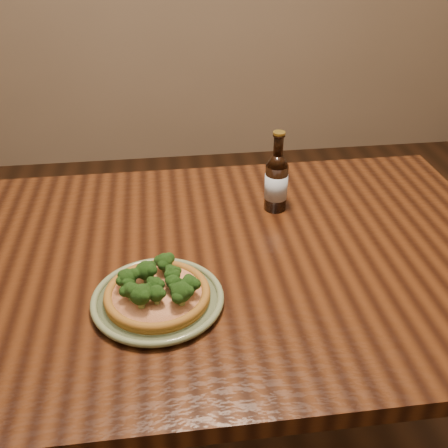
{
  "coord_description": "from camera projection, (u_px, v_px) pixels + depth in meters",
  "views": [
    {
      "loc": [
        -0.01,
        -0.86,
        1.45
      ],
      "look_at": [
        0.12,
        0.12,
        0.82
      ],
      "focal_mm": 42.0,
      "sensor_mm": 36.0,
      "label": 1
    }
  ],
  "objects": [
    {
      "name": "pizza",
      "position": [
        157.0,
        291.0,
        1.03
      ],
      "size": [
        0.21,
        0.21,
        0.07
      ],
      "rotation": [
        0.0,
        0.0,
        -0.05
      ],
      "color": "#976622",
      "rests_on": "plate"
    },
    {
      "name": "plate",
      "position": [
        158.0,
        299.0,
        1.04
      ],
      "size": [
        0.27,
        0.27,
        0.02
      ],
      "rotation": [
        0.0,
        0.0,
        0.28
      ],
      "color": "#6F8058",
      "rests_on": "table"
    },
    {
      "name": "table",
      "position": [
        174.0,
        291.0,
        1.23
      ],
      "size": [
        1.6,
        0.9,
        0.75
      ],
      "color": "#3F1F0D",
      "rests_on": "ground"
    },
    {
      "name": "beer_bottle",
      "position": [
        276.0,
        181.0,
        1.32
      ],
      "size": [
        0.06,
        0.06,
        0.21
      ],
      "rotation": [
        0.0,
        0.0,
        -0.12
      ],
      "color": "black",
      "rests_on": "table"
    }
  ]
}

